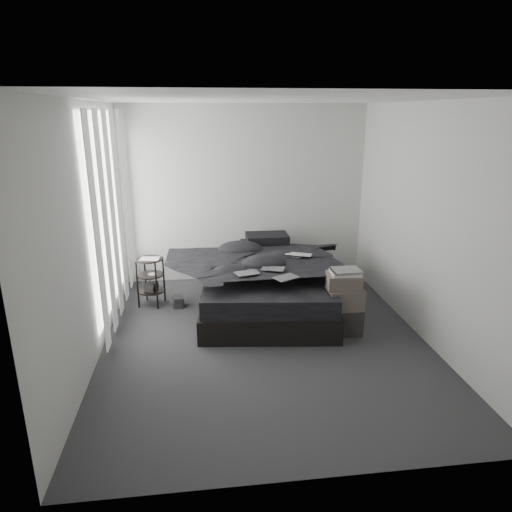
{
  "coord_description": "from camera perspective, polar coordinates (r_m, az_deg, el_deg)",
  "views": [
    {
      "loc": [
        -0.69,
        -4.63,
        2.48
      ],
      "look_at": [
        0.0,
        0.8,
        0.75
      ],
      "focal_mm": 32.0,
      "sensor_mm": 36.0,
      "label": 1
    }
  ],
  "objects": [
    {
      "name": "box_lower",
      "position": [
        5.5,
        10.73,
        -7.78
      ],
      "size": [
        0.45,
        0.36,
        0.31
      ],
      "primitive_type": "cube",
      "rotation": [
        0.0,
        0.0,
        -0.07
      ],
      "color": "black",
      "rests_on": "floor"
    },
    {
      "name": "mattress",
      "position": [
        5.95,
        1.43,
        -2.9
      ],
      "size": [
        1.78,
        2.23,
        0.23
      ],
      "primitive_type": "cube",
      "rotation": [
        0.0,
        0.0,
        -0.12
      ],
      "color": "black",
      "rests_on": "bed"
    },
    {
      "name": "laptop",
      "position": [
        5.9,
        5.25,
        0.71
      ],
      "size": [
        0.4,
        0.34,
        0.03
      ],
      "primitive_type": "imported",
      "rotation": [
        0.0,
        0.0,
        -0.43
      ],
      "color": "silver",
      "rests_on": "duvet"
    },
    {
      "name": "wall_right",
      "position": [
        5.38,
        20.56,
        3.76
      ],
      "size": [
        0.01,
        4.2,
        2.6
      ],
      "primitive_type": "cube",
      "color": "silver",
      "rests_on": "ground"
    },
    {
      "name": "comic_a",
      "position": [
        5.28,
        -1.14,
        -1.35
      ],
      "size": [
        0.31,
        0.24,
        0.01
      ],
      "primitive_type": "cube",
      "rotation": [
        0.0,
        0.0,
        0.27
      ],
      "color": "black",
      "rests_on": "duvet"
    },
    {
      "name": "window_left",
      "position": [
        5.75,
        -18.11,
        5.34
      ],
      "size": [
        0.02,
        2.0,
        2.3
      ],
      "primitive_type": "cube",
      "color": "white",
      "rests_on": "wall_left"
    },
    {
      "name": "comic_c",
      "position": [
        5.15,
        3.8,
        -1.76
      ],
      "size": [
        0.32,
        0.28,
        0.01
      ],
      "primitive_type": "cube",
      "rotation": [
        0.0,
        0.0,
        0.49
      ],
      "color": "black",
      "rests_on": "duvet"
    },
    {
      "name": "curtain_left",
      "position": [
        5.75,
        -17.55,
        4.69
      ],
      "size": [
        0.06,
        2.12,
        2.48
      ],
      "primitive_type": "cube",
      "color": "white",
      "rests_on": "wall_left"
    },
    {
      "name": "box_upper",
      "position": [
        5.31,
        10.92,
        -3.09
      ],
      "size": [
        0.41,
        0.35,
        0.17
      ],
      "primitive_type": "cube",
      "rotation": [
        0.0,
        0.0,
        -0.13
      ],
      "color": "#5A4F47",
      "rests_on": "box_mid"
    },
    {
      "name": "pillow_lower",
      "position": [
        6.67,
        0.76,
        1.07
      ],
      "size": [
        0.69,
        0.51,
        0.14
      ],
      "primitive_type": "cube",
      "rotation": [
        0.0,
        0.0,
        -0.12
      ],
      "color": "black",
      "rests_on": "mattress"
    },
    {
      "name": "wall_back",
      "position": [
        6.86,
        -1.37,
        7.64
      ],
      "size": [
        3.6,
        0.01,
        2.6
      ],
      "primitive_type": "cube",
      "color": "silver",
      "rests_on": "ground"
    },
    {
      "name": "pillow_upper",
      "position": [
        6.61,
        1.39,
        2.18
      ],
      "size": [
        0.6,
        0.42,
        0.13
      ],
      "primitive_type": "cube",
      "rotation": [
        0.0,
        0.0,
        -0.01
      ],
      "color": "black",
      "rests_on": "pillow_lower"
    },
    {
      "name": "art_book_snake",
      "position": [
        5.26,
        11.22,
        -1.79
      ],
      "size": [
        0.32,
        0.26,
        0.03
      ],
      "primitive_type": "cube",
      "rotation": [
        0.0,
        0.0,
        0.03
      ],
      "color": "silver",
      "rests_on": "art_book_white"
    },
    {
      "name": "ceiling",
      "position": [
        4.68,
        1.3,
        19.02
      ],
      "size": [
        3.6,
        4.2,
        0.01
      ],
      "primitive_type": "cube",
      "color": "white",
      "rests_on": "ground"
    },
    {
      "name": "duvet",
      "position": [
        5.82,
        1.46,
        -0.89
      ],
      "size": [
        1.77,
        1.99,
        0.25
      ],
      "primitive_type": "imported",
      "rotation": [
        0.0,
        0.0,
        -0.12
      ],
      "color": "black",
      "rests_on": "mattress"
    },
    {
      "name": "bed",
      "position": [
        6.04,
        1.41,
        -5.2
      ],
      "size": [
        1.85,
        2.3,
        0.29
      ],
      "primitive_type": "cube",
      "rotation": [
        0.0,
        0.0,
        -0.12
      ],
      "color": "black",
      "rests_on": "floor"
    },
    {
      "name": "box_mid",
      "position": [
        5.38,
        11.01,
        -5.15
      ],
      "size": [
        0.4,
        0.32,
        0.24
      ],
      "primitive_type": "cube",
      "rotation": [
        0.0,
        0.0,
        -0.0
      ],
      "color": "#5A4F47",
      "rests_on": "box_lower"
    },
    {
      "name": "wall_front",
      "position": [
        2.87,
        7.32,
        -6.85
      ],
      "size": [
        3.6,
        0.01,
        2.6
      ],
      "primitive_type": "cube",
      "color": "silver",
      "rests_on": "ground"
    },
    {
      "name": "floor_books",
      "position": [
        6.19,
        -9.68,
        -5.66
      ],
      "size": [
        0.14,
        0.2,
        0.13
      ],
      "primitive_type": "cube",
      "rotation": [
        0.0,
        0.0,
        0.07
      ],
      "color": "black",
      "rests_on": "floor"
    },
    {
      "name": "floor",
      "position": [
        5.29,
        1.1,
        -10.39
      ],
      "size": [
        3.6,
        4.2,
        0.01
      ],
      "primitive_type": "cube",
      "color": "#323234",
      "rests_on": "ground"
    },
    {
      "name": "papers",
      "position": [
        6.12,
        -13.16,
        -0.37
      ],
      "size": [
        0.27,
        0.21,
        0.01
      ],
      "primitive_type": "cube",
      "rotation": [
        0.0,
        0.0,
        -0.13
      ],
      "color": "white",
      "rests_on": "side_stand"
    },
    {
      "name": "side_stand",
      "position": [
        6.24,
        -13.0,
        -3.19
      ],
      "size": [
        0.43,
        0.43,
        0.64
      ],
      "primitive_type": "cylinder",
      "rotation": [
        0.0,
        0.0,
        -0.3
      ],
      "color": "black",
      "rests_on": "floor"
    },
    {
      "name": "comic_b",
      "position": [
        5.43,
        2.15,
        -0.75
      ],
      "size": [
        0.31,
        0.25,
        0.01
      ],
      "primitive_type": "cube",
      "rotation": [
        0.0,
        0.0,
        -0.33
      ],
      "color": "black",
      "rests_on": "duvet"
    },
    {
      "name": "art_book_white",
      "position": [
        5.28,
        11.08,
        -2.08
      ],
      "size": [
        0.34,
        0.28,
        0.03
      ],
      "primitive_type": "cube",
      "rotation": [
        0.0,
        0.0,
        -0.07
      ],
      "color": "silver",
      "rests_on": "box_upper"
    },
    {
      "name": "wall_left",
      "position": [
        4.9,
        -20.13,
        2.54
      ],
      "size": [
        0.01,
        4.2,
        2.6
      ],
      "primitive_type": "cube",
      "color": "silver",
      "rests_on": "ground"
    }
  ]
}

